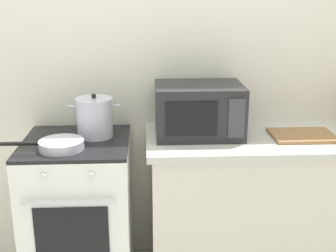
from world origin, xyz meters
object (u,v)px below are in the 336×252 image
microwave (199,110)px  stock_pot (95,117)px  frying_pan (60,145)px  cutting_board (302,135)px  stove (80,214)px

microwave → stock_pot: bearing=180.0°
stock_pot → microwave: (0.60, -0.00, 0.04)m
frying_pan → cutting_board: size_ratio=1.22×
stove → cutting_board: bearing=0.0°
frying_pan → cutting_board: frying_pan is taller
cutting_board → frying_pan: bearing=-174.5°
stock_pot → cutting_board: size_ratio=0.82×
microwave → cutting_board: 0.62m
stock_pot → microwave: microwave is taller
stock_pot → microwave: bearing=-0.0°
frying_pan → cutting_board: (1.36, 0.13, -0.02)m
stock_pot → cutting_board: bearing=-3.7°
stock_pot → microwave: 0.60m
cutting_board → stock_pot: bearing=176.3°
cutting_board → microwave: bearing=172.6°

